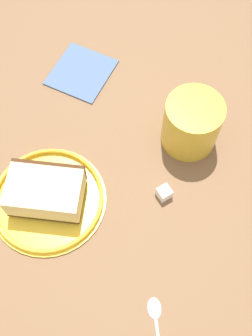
{
  "coord_description": "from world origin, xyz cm",
  "views": [
    {
      "loc": [
        17.9,
        -16.75,
        59.91
      ],
      "look_at": [
        2.99,
        6.24,
        3.0
      ],
      "focal_mm": 43.27,
      "sensor_mm": 36.0,
      "label": 1
    }
  ],
  "objects_px": {
    "teaspoon": "(156,321)",
    "sugar_cube": "(164,193)",
    "cake_slice": "(46,191)",
    "tea_mug": "(192,123)",
    "folded_napkin": "(81,72)",
    "small_plate": "(48,199)"
  },
  "relations": [
    {
      "from": "teaspoon",
      "to": "sugar_cube",
      "type": "height_order",
      "value": "sugar_cube"
    },
    {
      "from": "folded_napkin",
      "to": "sugar_cube",
      "type": "distance_m",
      "value": 0.28
    },
    {
      "from": "small_plate",
      "to": "folded_napkin",
      "type": "xyz_separation_m",
      "value": [
        -0.1,
        0.23,
        -0.0
      ]
    },
    {
      "from": "teaspoon",
      "to": "cake_slice",
      "type": "bearing_deg",
      "value": 164.92
    },
    {
      "from": "cake_slice",
      "to": "sugar_cube",
      "type": "bearing_deg",
      "value": 35.0
    },
    {
      "from": "teaspoon",
      "to": "sugar_cube",
      "type": "xyz_separation_m",
      "value": [
        -0.09,
        0.17,
        0.01
      ]
    },
    {
      "from": "tea_mug",
      "to": "folded_napkin",
      "type": "bearing_deg",
      "value": 176.57
    },
    {
      "from": "teaspoon",
      "to": "sugar_cube",
      "type": "relative_size",
      "value": 4.83
    },
    {
      "from": "small_plate",
      "to": "sugar_cube",
      "type": "xyz_separation_m",
      "value": [
        0.15,
        0.11,
        0.0
      ]
    },
    {
      "from": "tea_mug",
      "to": "small_plate",
      "type": "bearing_deg",
      "value": -120.3
    },
    {
      "from": "tea_mug",
      "to": "teaspoon",
      "type": "relative_size",
      "value": 1.21
    },
    {
      "from": "small_plate",
      "to": "tea_mug",
      "type": "xyz_separation_m",
      "value": [
        0.13,
        0.22,
        0.04
      ]
    },
    {
      "from": "cake_slice",
      "to": "folded_napkin",
      "type": "height_order",
      "value": "cake_slice"
    },
    {
      "from": "cake_slice",
      "to": "sugar_cube",
      "type": "relative_size",
      "value": 6.71
    },
    {
      "from": "cake_slice",
      "to": "tea_mug",
      "type": "height_order",
      "value": "tea_mug"
    },
    {
      "from": "teaspoon",
      "to": "sugar_cube",
      "type": "distance_m",
      "value": 0.19
    },
    {
      "from": "folded_napkin",
      "to": "small_plate",
      "type": "bearing_deg",
      "value": -65.86
    },
    {
      "from": "small_plate",
      "to": "cake_slice",
      "type": "height_order",
      "value": "cake_slice"
    },
    {
      "from": "cake_slice",
      "to": "teaspoon",
      "type": "height_order",
      "value": "cake_slice"
    },
    {
      "from": "cake_slice",
      "to": "teaspoon",
      "type": "distance_m",
      "value": 0.25
    },
    {
      "from": "cake_slice",
      "to": "sugar_cube",
      "type": "distance_m",
      "value": 0.18
    },
    {
      "from": "cake_slice",
      "to": "sugar_cube",
      "type": "xyz_separation_m",
      "value": [
        0.15,
        0.1,
        -0.02
      ]
    }
  ]
}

